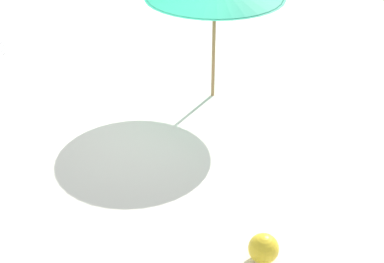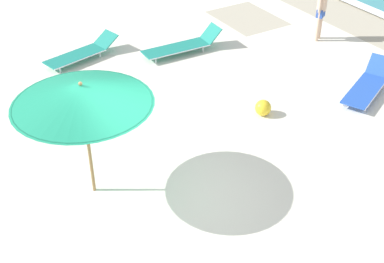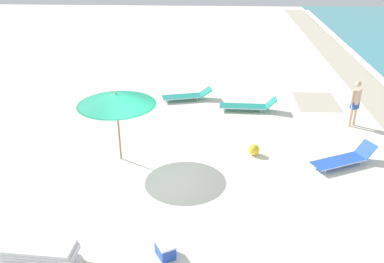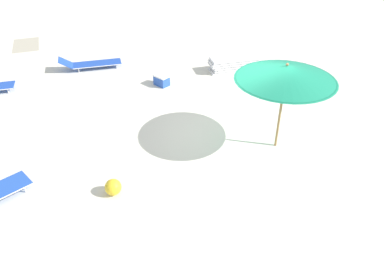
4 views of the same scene
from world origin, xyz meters
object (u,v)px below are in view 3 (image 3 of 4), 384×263
(sun_lounger_near_water_left, at_px, (344,159))
(beach_ball, at_px, (254,150))
(sun_lounger_mid_beach_solo, at_px, (248,106))
(beachgoer_wading_adult, at_px, (355,101))
(lounger_stack, at_px, (35,254))
(cooler_box, at_px, (165,249))
(sun_lounger_near_water_right, at_px, (187,95))
(beach_umbrella, at_px, (116,99))

(sun_lounger_near_water_left, xyz_separation_m, beach_ball, (-0.52, -2.79, -0.03))
(sun_lounger_mid_beach_solo, xyz_separation_m, beachgoer_wading_adult, (1.31, 3.79, 0.79))
(lounger_stack, distance_m, sun_lounger_mid_beach_solo, 10.49)
(sun_lounger_mid_beach_solo, relative_size, cooler_box, 3.78)
(sun_lounger_near_water_right, height_order, beachgoer_wading_adult, beachgoer_wading_adult)
(beach_umbrella, distance_m, lounger_stack, 5.21)
(sun_lounger_near_water_left, bearing_deg, beach_umbrella, -115.76)
(beach_umbrella, xyz_separation_m, sun_lounger_mid_beach_solo, (-4.21, 4.42, -1.86))
(sun_lounger_mid_beach_solo, distance_m, beachgoer_wading_adult, 4.09)
(lounger_stack, xyz_separation_m, sun_lounger_mid_beach_solo, (-8.99, 5.41, -0.04))
(beachgoer_wading_adult, xyz_separation_m, cooler_box, (7.34, -6.32, -0.81))
(beach_umbrella, xyz_separation_m, sun_lounger_near_water_right, (-5.26, 1.86, -1.86))
(beach_ball, xyz_separation_m, cooler_box, (4.90, -2.43, 0.00))
(lounger_stack, height_order, beach_ball, lounger_stack)
(sun_lounger_near_water_right, height_order, cooler_box, sun_lounger_near_water_right)
(beach_ball, bearing_deg, beachgoer_wading_adult, 122.17)
(sun_lounger_near_water_right, bearing_deg, beachgoer_wading_adult, 56.01)
(beach_umbrella, bearing_deg, lounger_stack, -11.76)
(sun_lounger_near_water_left, bearing_deg, beachgoer_wading_adult, 134.41)
(beach_umbrella, xyz_separation_m, beachgoer_wading_adult, (-2.91, 8.21, -1.07))
(sun_lounger_near_water_right, xyz_separation_m, cooler_box, (9.70, 0.03, -0.02))
(beachgoer_wading_adult, xyz_separation_m, beach_ball, (2.45, -3.89, -0.81))
(beach_umbrella, relative_size, sun_lounger_mid_beach_solo, 1.06)
(beach_umbrella, bearing_deg, sun_lounger_mid_beach_solo, 133.63)
(beach_umbrella, bearing_deg, sun_lounger_near_water_left, 89.49)
(sun_lounger_near_water_right, relative_size, beach_ball, 5.97)
(sun_lounger_near_water_left, relative_size, beach_ball, 5.90)
(sun_lounger_near_water_right, height_order, beach_ball, sun_lounger_near_water_right)
(beach_umbrella, height_order, cooler_box, beach_umbrella)
(beach_umbrella, relative_size, lounger_stack, 1.23)
(lounger_stack, xyz_separation_m, beachgoer_wading_adult, (-7.68, 9.21, 0.75))
(beach_umbrella, height_order, beachgoer_wading_adult, beach_umbrella)
(sun_lounger_near_water_left, height_order, cooler_box, sun_lounger_near_water_left)
(lounger_stack, bearing_deg, beach_umbrella, 172.50)
(sun_lounger_near_water_right, xyz_separation_m, beachgoer_wading_adult, (2.36, 6.35, 0.80))
(lounger_stack, bearing_deg, sun_lounger_near_water_left, 124.44)
(lounger_stack, xyz_separation_m, sun_lounger_near_water_right, (-10.04, 2.85, -0.04))
(beachgoer_wading_adult, height_order, cooler_box, beachgoer_wading_adult)
(sun_lounger_near_water_right, relative_size, beachgoer_wading_adult, 1.26)
(beach_umbrella, xyz_separation_m, beach_ball, (-0.46, 4.32, -1.88))
(sun_lounger_mid_beach_solo, height_order, beach_ball, sun_lounger_mid_beach_solo)
(lounger_stack, relative_size, cooler_box, 3.24)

